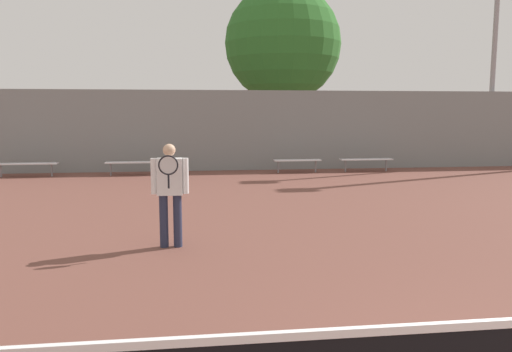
# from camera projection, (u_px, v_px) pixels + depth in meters

# --- Properties ---
(tennis_player) EXTENTS (0.60, 0.40, 1.70)m
(tennis_player) POSITION_uv_depth(u_px,v_px,m) (170.00, 189.00, 8.06)
(tennis_player) COLOR #282D47
(tennis_player) RESTS_ON ground_plane
(bench_courtside_near) EXTENTS (1.95, 0.40, 0.47)m
(bench_courtside_near) POSITION_uv_depth(u_px,v_px,m) (366.00, 160.00, 18.39)
(bench_courtside_near) COLOR silver
(bench_courtside_near) RESTS_ON ground_plane
(bench_courtside_far) EXTENTS (2.05, 0.40, 0.47)m
(bench_courtside_far) POSITION_uv_depth(u_px,v_px,m) (26.00, 164.00, 16.87)
(bench_courtside_far) COLOR silver
(bench_courtside_far) RESTS_ON ground_plane
(bench_adjacent_court) EXTENTS (1.73, 0.40, 0.47)m
(bench_adjacent_court) POSITION_uv_depth(u_px,v_px,m) (297.00, 161.00, 18.06)
(bench_adjacent_court) COLOR silver
(bench_adjacent_court) RESTS_ON ground_plane
(bench_by_gate) EXTENTS (1.74, 0.40, 0.47)m
(bench_by_gate) POSITION_uv_depth(u_px,v_px,m) (131.00, 163.00, 17.31)
(bench_by_gate) COLOR silver
(bench_by_gate) RESTS_ON ground_plane
(light_pole_near_left) EXTENTS (0.90, 0.60, 8.66)m
(light_pole_near_left) POSITION_uv_depth(u_px,v_px,m) (496.00, 28.00, 19.97)
(light_pole_near_left) COLOR #939399
(light_pole_near_left) RESTS_ON ground_plane
(back_fence) EXTENTS (33.19, 0.06, 2.99)m
(back_fence) POSITION_uv_depth(u_px,v_px,m) (265.00, 130.00, 18.80)
(back_fence) COLOR gray
(back_fence) RESTS_ON ground_plane
(tree_green_broad) EXTENTS (5.60, 5.60, 8.24)m
(tree_green_broad) POSITION_uv_depth(u_px,v_px,m) (283.00, 44.00, 24.09)
(tree_green_broad) COLOR brown
(tree_green_broad) RESTS_ON ground_plane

